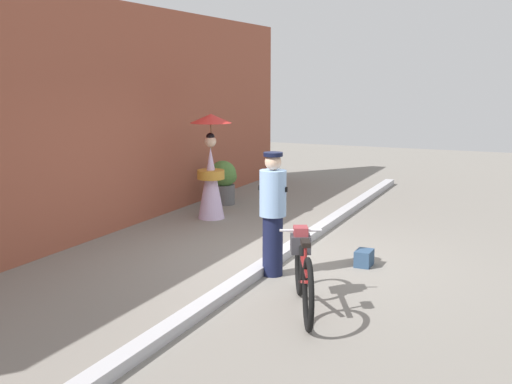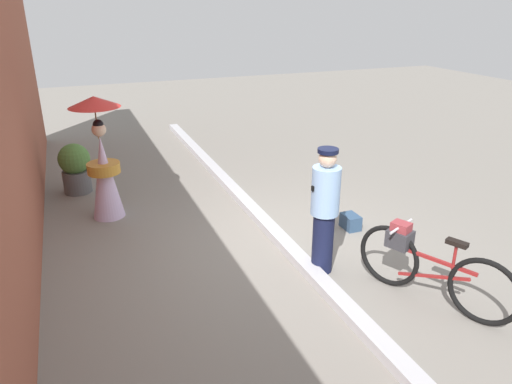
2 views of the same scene
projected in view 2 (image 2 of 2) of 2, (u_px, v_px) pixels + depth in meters
name	position (u px, v px, depth m)	size (l,w,h in m)	color
ground_plane	(285.00, 248.00, 6.51)	(30.00, 30.00, 0.00)	gray
sidewalk_curb	(286.00, 244.00, 6.48)	(14.00, 0.20, 0.12)	#B2B2B7
bicycle_near_officer	(427.00, 265.00, 5.25)	(1.69, 0.82, 0.84)	black
person_officer	(325.00, 209.00, 5.67)	(0.34, 0.38, 1.59)	#141938
person_with_parasol	(102.00, 160.00, 7.14)	(0.75, 0.75, 1.87)	silver
potted_plant_by_door	(76.00, 166.00, 8.26)	(0.55, 0.54, 0.88)	#59595B
backpack_on_pavement	(351.00, 221.00, 7.03)	(0.30, 0.21, 0.22)	navy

